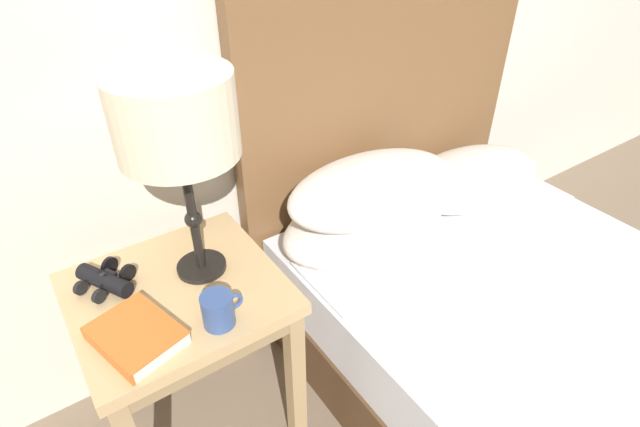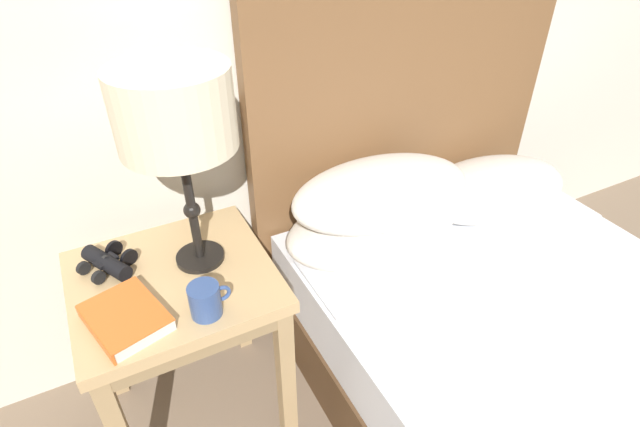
# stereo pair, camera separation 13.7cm
# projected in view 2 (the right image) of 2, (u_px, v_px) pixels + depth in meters

# --- Properties ---
(nightstand) EXTENTS (0.52, 0.48, 0.59)m
(nightstand) POSITION_uv_depth(u_px,v_px,m) (178.00, 301.00, 1.36)
(nightstand) COLOR tan
(nightstand) RESTS_ON ground_plane
(bed) EXTENTS (1.24, 1.81, 1.34)m
(bed) POSITION_uv_depth(u_px,v_px,m) (534.00, 352.00, 1.48)
(bed) COLOR #4E3520
(bed) RESTS_ON ground_plane
(table_lamp) EXTENTS (0.28, 0.28, 0.54)m
(table_lamp) POSITION_uv_depth(u_px,v_px,m) (174.00, 113.00, 1.12)
(table_lamp) COLOR black
(table_lamp) RESTS_ON nightstand
(book_on_nightstand) EXTENTS (0.20, 0.23, 0.04)m
(book_on_nightstand) POSITION_uv_depth(u_px,v_px,m) (125.00, 318.00, 1.17)
(book_on_nightstand) COLOR silver
(book_on_nightstand) RESTS_ON nightstand
(binoculars_pair) EXTENTS (0.16, 0.16, 0.05)m
(binoculars_pair) POSITION_uv_depth(u_px,v_px,m) (107.00, 262.00, 1.32)
(binoculars_pair) COLOR black
(binoculars_pair) RESTS_ON nightstand
(coffee_mug) EXTENTS (0.10, 0.08, 0.08)m
(coffee_mug) POSITION_uv_depth(u_px,v_px,m) (206.00, 300.00, 1.18)
(coffee_mug) COLOR #334C84
(coffee_mug) RESTS_ON nightstand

